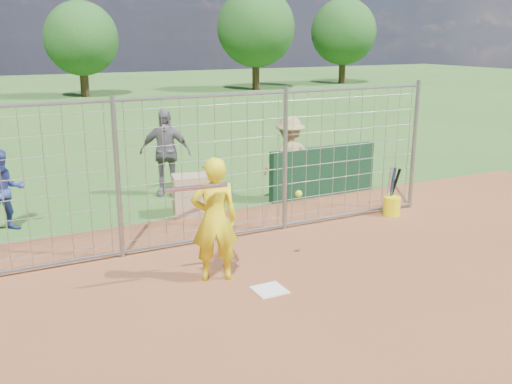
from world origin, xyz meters
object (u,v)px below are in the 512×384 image
batter (215,220)px  bucket_with_bats (392,203)px  bystander_a (4,191)px  bystander_c (290,158)px  bystander_b (165,152)px  equipment_bin (194,195)px

batter → bucket_with_bats: bearing=-146.4°
bystander_a → bystander_c: 5.67m
batter → bystander_b: bystander_b is taller
bystander_b → equipment_bin: size_ratio=2.41×
bucket_with_bats → bystander_b: bearing=134.7°
batter → bystander_b: bearing=-82.6°
bystander_a → batter: bearing=-64.5°
batter → bystander_c: batter is taller
equipment_bin → bystander_b: bearing=102.7°
batter → bystander_a: bearing=-38.1°
bystander_a → equipment_bin: (3.38, -0.61, -0.35)m
bystander_c → equipment_bin: (-2.28, -0.15, -0.50)m
bystander_a → bystander_c: (5.65, -0.46, 0.14)m
equipment_bin → bucket_with_bats: bucket_with_bats is taller
bystander_a → bystander_b: bystander_b is taller
equipment_bin → bucket_with_bats: size_ratio=0.82×
bystander_a → bucket_with_bats: bystander_a is taller
bystander_c → equipment_bin: size_ratio=2.25×
bystander_a → bystander_c: bystander_c is taller
bystander_a → bystander_c: bearing=-13.5°
bystander_a → bucket_with_bats: bearing=-28.6°
bystander_b → bystander_c: bearing=-4.4°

